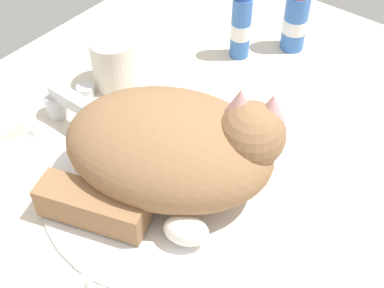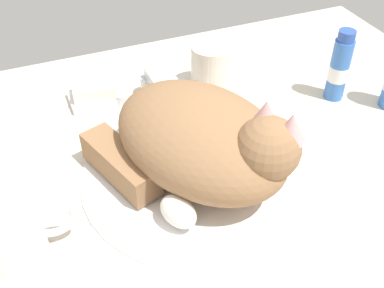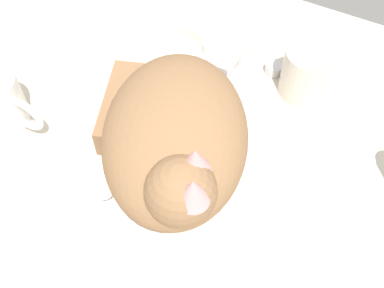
{
  "view_description": "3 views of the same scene",
  "coord_description": "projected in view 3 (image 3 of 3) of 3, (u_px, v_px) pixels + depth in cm",
  "views": [
    {
      "loc": [
        -34.13,
        -30.72,
        54.17
      ],
      "look_at": [
        2.9,
        -1.52,
        6.1
      ],
      "focal_mm": 48.43,
      "sensor_mm": 36.0,
      "label": 1
    },
    {
      "loc": [
        -19.96,
        -45.79,
        48.16
      ],
      "look_at": [
        -0.45,
        1.84,
        4.54
      ],
      "focal_mm": 43.9,
      "sensor_mm": 36.0,
      "label": 2
    },
    {
      "loc": [
        19.4,
        -33.94,
        60.7
      ],
      "look_at": [
        2.05,
        0.72,
        5.38
      ],
      "focal_mm": 47.96,
      "sensor_mm": 36.0,
      "label": 3
    }
  ],
  "objects": [
    {
      "name": "ground_plane",
      "position": [
        177.0,
        170.0,
        0.73
      ],
      "size": [
        110.0,
        82.5,
        3.0
      ],
      "primitive_type": "cube",
      "color": "beige"
    },
    {
      "name": "cat",
      "position": [
        173.0,
        140.0,
        0.66
      ],
      "size": [
        29.25,
        32.38,
        15.04
      ],
      "color": "#936B47",
      "rests_on": "sink_basin"
    },
    {
      "name": "soap_dish",
      "position": [
        193.0,
        32.0,
        0.87
      ],
      "size": [
        9.0,
        6.4,
        1.2
      ],
      "primitive_type": "cube",
      "color": "white",
      "rests_on": "ground_plane"
    },
    {
      "name": "rinse_cup",
      "position": [
        306.0,
        72.0,
        0.77
      ],
      "size": [
        7.19,
        7.19,
        8.33
      ],
      "color": "silver",
      "rests_on": "ground_plane"
    },
    {
      "name": "faucet",
      "position": [
        239.0,
        54.0,
        0.81
      ],
      "size": [
        14.24,
        9.98,
        5.97
      ],
      "color": "silver",
      "rests_on": "ground_plane"
    },
    {
      "name": "sink_basin",
      "position": [
        177.0,
        163.0,
        0.72
      ],
      "size": [
        34.7,
        34.7,
        0.7
      ],
      "primitive_type": "cylinder",
      "color": "white",
      "rests_on": "ground_plane"
    },
    {
      "name": "soap_bar",
      "position": [
        193.0,
        24.0,
        0.85
      ],
      "size": [
        7.88,
        6.05,
        2.21
      ],
      "primitive_type": "cube",
      "rotation": [
        0.0,
        0.0,
        -0.16
      ],
      "color": "white",
      "rests_on": "soap_dish"
    }
  ]
}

